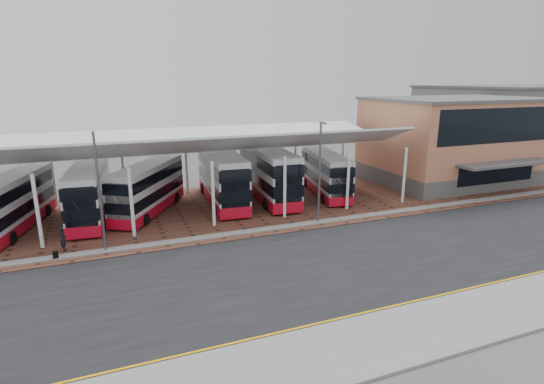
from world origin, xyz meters
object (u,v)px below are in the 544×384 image
(pedestrian, at_px, (63,239))
(bus_5, at_px, (325,174))
(bus_1, at_px, (89,193))
(bus_2, at_px, (148,189))
(terminal, at_px, (455,140))
(bus_4, at_px, (268,174))
(bus_3, at_px, (222,178))
(bus_0, at_px, (13,203))

(pedestrian, bearing_deg, bus_5, -83.03)
(bus_1, relative_size, bus_2, 1.08)
(terminal, xyz_separation_m, bus_4, (-22.16, 0.51, -2.19))
(bus_3, height_order, pedestrian, bus_3)
(bus_3, bearing_deg, bus_2, -170.24)
(bus_5, relative_size, pedestrian, 6.04)
(bus_2, height_order, bus_5, bus_2)
(bus_0, distance_m, bus_3, 16.69)
(bus_2, bearing_deg, bus_1, -149.64)
(bus_1, height_order, bus_2, bus_1)
(terminal, bearing_deg, bus_5, -179.44)
(bus_1, xyz_separation_m, bus_5, (21.61, -0.23, -0.12))
(bus_2, height_order, bus_3, bus_3)
(bus_3, relative_size, pedestrian, 6.86)
(bus_1, xyz_separation_m, pedestrian, (-1.61, -6.73, -1.32))
(bus_2, bearing_deg, bus_0, -146.15)
(bus_2, bearing_deg, terminal, 30.46)
(bus_3, relative_size, bus_4, 0.98)
(bus_0, bearing_deg, bus_2, 18.04)
(bus_0, xyz_separation_m, bus_5, (26.96, 0.36, -0.00))
(terminal, xyz_separation_m, bus_0, (-43.29, -0.52, -2.54))
(bus_5, bearing_deg, bus_2, -169.34)
(bus_0, height_order, bus_2, bus_2)
(terminal, bearing_deg, pedestrian, -170.44)
(bus_4, bearing_deg, terminal, 2.81)
(bus_0, xyz_separation_m, bus_3, (16.64, 1.23, 0.30))
(terminal, height_order, pedestrian, terminal)
(bus_3, xyz_separation_m, bus_4, (4.49, -0.19, 0.05))
(bus_4, bearing_deg, bus_1, -174.26)
(bus_1, distance_m, bus_5, 21.61)
(terminal, relative_size, bus_2, 1.85)
(terminal, height_order, bus_2, terminal)
(bus_0, bearing_deg, bus_5, 15.51)
(bus_4, bearing_deg, bus_0, -173.06)
(terminal, relative_size, bus_4, 1.54)
(bus_2, xyz_separation_m, bus_5, (16.97, -0.21, -0.03))
(terminal, distance_m, bus_2, 33.40)
(terminal, relative_size, bus_3, 1.57)
(bus_0, xyz_separation_m, bus_2, (9.99, 0.58, 0.03))
(bus_0, relative_size, bus_4, 0.86)
(terminal, distance_m, bus_1, 38.03)
(bus_2, relative_size, bus_3, 0.85)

